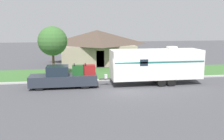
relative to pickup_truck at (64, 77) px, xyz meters
name	(u,v)px	position (x,y,z in m)	size (l,w,h in m)	color
ground_plane	(121,90)	(4.65, -1.69, -0.87)	(120.00, 120.00, 0.00)	#47474C
curb_strip	(114,80)	(4.65, 2.06, -0.80)	(80.00, 0.30, 0.14)	#ADADA8
lawn_strip	(108,73)	(4.65, 5.71, -0.86)	(80.00, 7.00, 0.03)	#3D6B33
house_across_street	(97,46)	(4.22, 13.64, 1.51)	(10.44, 8.22, 4.60)	gray
pickup_truck	(64,77)	(0.00, 0.00, 0.00)	(5.79, 1.90, 2.01)	black
travel_trailer	(156,64)	(8.16, 0.00, 0.96)	(9.21, 2.44, 3.41)	black
mailbox	(168,68)	(10.47, 2.95, 0.07)	(0.48, 0.20, 1.22)	brown
tree_in_yard	(53,41)	(-1.21, 4.76, 2.81)	(2.98, 2.98, 5.19)	brown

